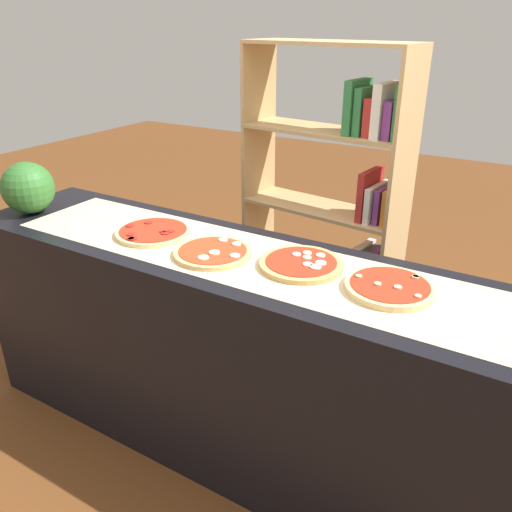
# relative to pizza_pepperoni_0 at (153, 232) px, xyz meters

# --- Properties ---
(ground_plane) EXTENTS (12.00, 12.00, 0.00)m
(ground_plane) POSITION_rel_pizza_pepperoni_0_xyz_m (0.50, -0.00, -0.95)
(ground_plane) COLOR brown
(counter) EXTENTS (2.67, 0.58, 0.94)m
(counter) POSITION_rel_pizza_pepperoni_0_xyz_m (0.50, -0.00, -0.48)
(counter) COLOR black
(counter) RESTS_ON ground_plane
(parchment_paper) EXTENTS (2.17, 0.44, 0.00)m
(parchment_paper) POSITION_rel_pizza_pepperoni_0_xyz_m (0.50, -0.00, -0.01)
(parchment_paper) COLOR beige
(parchment_paper) RESTS_ON counter
(pizza_pepperoni_0) EXTENTS (0.31, 0.31, 0.03)m
(pizza_pepperoni_0) POSITION_rel_pizza_pepperoni_0_xyz_m (0.00, 0.00, 0.00)
(pizza_pepperoni_0) COLOR #E5C17F
(pizza_pepperoni_0) RESTS_ON parchment_paper
(pizza_mozzarella_1) EXTENTS (0.30, 0.30, 0.03)m
(pizza_mozzarella_1) POSITION_rel_pizza_pepperoni_0_xyz_m (0.34, -0.04, -0.00)
(pizza_mozzarella_1) COLOR #DBB26B
(pizza_mozzarella_1) RESTS_ON parchment_paper
(pizza_mozzarella_2) EXTENTS (0.31, 0.31, 0.03)m
(pizza_mozzarella_2) POSITION_rel_pizza_pepperoni_0_xyz_m (0.67, 0.04, 0.00)
(pizza_mozzarella_2) COLOR tan
(pizza_mozzarella_2) RESTS_ON parchment_paper
(pizza_mushroom_3) EXTENTS (0.30, 0.30, 0.03)m
(pizza_mushroom_3) POSITION_rel_pizza_pepperoni_0_xyz_m (1.01, 0.03, 0.00)
(pizza_mushroom_3) COLOR #E5C17F
(pizza_mushroom_3) RESTS_ON parchment_paper
(watermelon) EXTENTS (0.24, 0.24, 0.24)m
(watermelon) POSITION_rel_pizza_pepperoni_0_xyz_m (-0.67, -0.08, 0.11)
(watermelon) COLOR #2D6628
(watermelon) RESTS_ON counter
(bookshelf) EXTENTS (0.91, 0.39, 1.67)m
(bookshelf) POSITION_rel_pizza_pepperoni_0_xyz_m (0.48, 0.92, -0.17)
(bookshelf) COLOR tan
(bookshelf) RESTS_ON ground_plane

